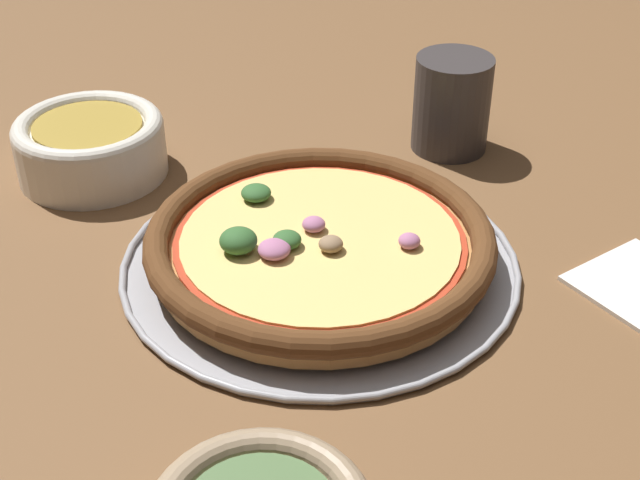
{
  "coord_description": "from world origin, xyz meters",
  "views": [
    {
      "loc": [
        0.57,
        -0.27,
        0.46
      ],
      "look_at": [
        0.0,
        0.0,
        0.03
      ],
      "focal_mm": 50.0,
      "sensor_mm": 36.0,
      "label": 1
    }
  ],
  "objects_px": {
    "bowl_near": "(90,144)",
    "drinking_cup": "(452,104)",
    "pizza": "(319,243)",
    "pizza_tray": "(320,263)"
  },
  "relations": [
    {
      "from": "bowl_near",
      "to": "drinking_cup",
      "type": "relative_size",
      "value": 1.48
    },
    {
      "from": "pizza_tray",
      "to": "bowl_near",
      "type": "bearing_deg",
      "value": -150.97
    },
    {
      "from": "pizza",
      "to": "bowl_near",
      "type": "xyz_separation_m",
      "value": [
        -0.25,
        -0.14,
        0.01
      ]
    },
    {
      "from": "bowl_near",
      "to": "pizza_tray",
      "type": "bearing_deg",
      "value": 29.03
    },
    {
      "from": "bowl_near",
      "to": "pizza",
      "type": "bearing_deg",
      "value": 28.95
    },
    {
      "from": "drinking_cup",
      "to": "pizza",
      "type": "bearing_deg",
      "value": -57.55
    },
    {
      "from": "pizza_tray",
      "to": "drinking_cup",
      "type": "relative_size",
      "value": 3.41
    },
    {
      "from": "pizza_tray",
      "to": "pizza",
      "type": "distance_m",
      "value": 0.02
    },
    {
      "from": "bowl_near",
      "to": "drinking_cup",
      "type": "bearing_deg",
      "value": 73.18
    },
    {
      "from": "pizza",
      "to": "bowl_near",
      "type": "relative_size",
      "value": 2.01
    }
  ]
}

